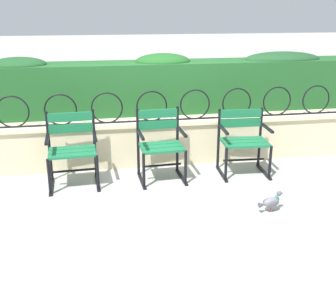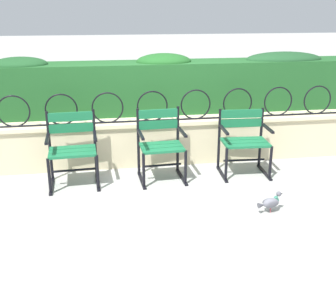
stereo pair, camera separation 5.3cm
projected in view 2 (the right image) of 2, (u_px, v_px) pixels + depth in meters
The scene contains 8 objects.
ground_plane at pixel (169, 187), 5.01m from camera, with size 60.00×60.00×0.00m, color #9E9E99.
stone_wall at pixel (159, 141), 5.73m from camera, with size 6.35×0.41×0.62m.
iron_arch_fence at pixel (153, 108), 5.49m from camera, with size 5.83×0.02×0.42m.
hedge_row at pixel (157, 84), 5.98m from camera, with size 6.22×0.64×0.85m.
park_chair_left at pixel (72, 147), 4.99m from camera, with size 0.62×0.55×0.89m.
park_chair_centre at pixel (161, 143), 5.15m from camera, with size 0.58×0.54×0.89m.
park_chair_right at pixel (244, 139), 5.33m from camera, with size 0.64×0.55×0.83m.
pigeon_near_chairs at pixel (271, 202), 4.37m from camera, with size 0.29×0.14×0.22m.
Camera 2 is at (-0.76, -4.53, 2.09)m, focal length 43.78 mm.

